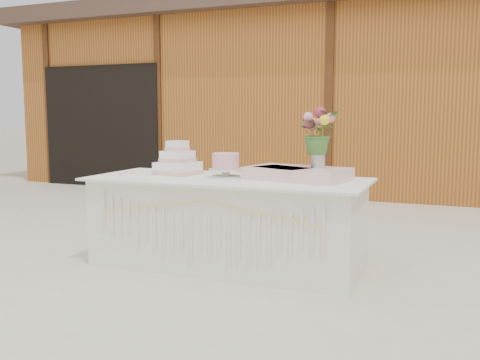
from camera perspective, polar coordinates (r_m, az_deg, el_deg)
name	(u,v)px	position (r m, az deg, el deg)	size (l,w,h in m)	color
ground	(227,265)	(4.74, -1.36, -9.08)	(80.00, 80.00, 0.00)	beige
barn	(352,95)	(10.35, 11.84, 8.85)	(12.60, 4.60, 3.30)	#A15C21
cake_table	(227,222)	(4.64, -1.40, -4.51)	(2.40, 1.00, 0.77)	white
wedding_cake	(178,163)	(4.91, -6.67, 1.82)	(0.40, 0.40, 0.31)	white
pink_cake_stand	(226,164)	(4.62, -1.53, 1.73)	(0.30, 0.30, 0.21)	silver
satin_runner	(297,174)	(4.50, 6.13, 0.69)	(0.82, 0.48, 0.10)	#FCCECA
flower_vase	(318,158)	(4.46, 8.32, 2.31)	(0.12, 0.12, 0.16)	silver
bouquet	(319,126)	(4.45, 8.38, 5.67)	(0.33, 0.28, 0.36)	#3D6D2B
loose_flowers	(132,172)	(5.10, -11.42, 0.84)	(0.12, 0.30, 0.02)	pink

